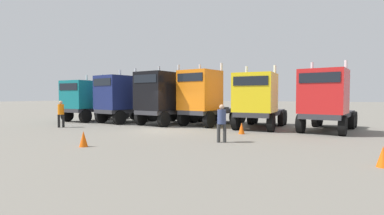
% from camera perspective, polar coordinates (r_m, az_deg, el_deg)
% --- Properties ---
extents(ground, '(200.00, 200.00, 0.00)m').
position_cam_1_polar(ground, '(18.31, -5.84, -4.49)').
color(ground, slate).
extents(semi_truck_teal, '(2.90, 6.08, 4.01)m').
position_cam_1_polar(semi_truck_teal, '(26.33, -19.93, 1.43)').
color(semi_truck_teal, '#333338').
rests_on(semi_truck_teal, ground).
extents(semi_truck_navy, '(3.63, 6.22, 4.32)m').
position_cam_1_polar(semi_truck_navy, '(23.84, -13.81, 1.71)').
color(semi_truck_navy, '#333338').
rests_on(semi_truck_navy, ground).
extents(semi_truck_black, '(3.41, 6.35, 4.48)m').
position_cam_1_polar(semi_truck_black, '(21.67, -5.94, 1.94)').
color(semi_truck_black, '#333338').
rests_on(semi_truck_black, ground).
extents(semi_truck_orange, '(3.62, 6.31, 4.54)m').
position_cam_1_polar(semi_truck_orange, '(20.97, 2.50, 2.03)').
color(semi_truck_orange, '#333338').
rests_on(semi_truck_orange, ground).
extents(semi_truck_yellow, '(2.64, 6.12, 4.18)m').
position_cam_1_polar(semi_truck_yellow, '(19.33, 12.80, 1.42)').
color(semi_truck_yellow, '#333338').
rests_on(semi_truck_yellow, ground).
extents(semi_truck_red, '(3.54, 6.58, 4.27)m').
position_cam_1_polar(semi_truck_red, '(18.94, 24.81, 1.38)').
color(semi_truck_red, '#333338').
rests_on(semi_truck_red, ground).
extents(visitor_in_hivis, '(0.56, 0.56, 1.83)m').
position_cam_1_polar(visitor_in_hivis, '(21.73, -24.40, -0.79)').
color(visitor_in_hivis, black).
rests_on(visitor_in_hivis, ground).
extents(visitor_with_camera, '(0.51, 0.51, 1.77)m').
position_cam_1_polar(visitor_with_camera, '(13.50, 5.86, -2.54)').
color(visitor_with_camera, '#333333').
rests_on(visitor_with_camera, ground).
extents(traffic_cone_near, '(0.36, 0.36, 0.65)m').
position_cam_1_polar(traffic_cone_near, '(10.62, 33.46, -8.07)').
color(traffic_cone_near, '#F2590C').
rests_on(traffic_cone_near, ground).
extents(traffic_cone_mid, '(0.36, 0.36, 0.68)m').
position_cam_1_polar(traffic_cone_mid, '(13.21, -20.58, -5.80)').
color(traffic_cone_mid, '#F2590C').
rests_on(traffic_cone_mid, ground).
extents(traffic_cone_far, '(0.36, 0.36, 0.64)m').
position_cam_1_polar(traffic_cone_far, '(16.70, 9.73, -4.07)').
color(traffic_cone_far, '#F2590C').
rests_on(traffic_cone_far, ground).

